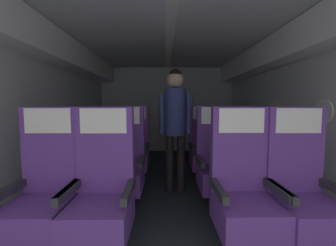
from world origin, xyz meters
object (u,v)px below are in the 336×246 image
Objects in this scene: seat_b_left_aisle at (123,166)px; seat_c_left_aisle at (133,150)px; seat_b_right_aisle at (256,165)px; flight_attendant at (175,117)px; seat_c_right_window at (205,150)px; seat_a_right_aisle at (302,195)px; seat_c_left_window at (103,150)px; seat_a_right_window at (244,194)px; seat_a_left_aisle at (102,196)px; seat_b_right_window at (218,165)px; seat_c_right_aisle at (233,150)px; seat_a_left_window at (45,195)px; seat_b_left_window at (84,165)px.

seat_b_left_aisle is 0.84m from seat_c_left_aisle.
seat_b_right_aisle is 1.16m from flight_attendant.
seat_c_right_window is (1.11, 0.00, 0.00)m from seat_c_left_aisle.
seat_a_right_aisle is 2.64m from seat_c_left_window.
seat_a_right_aisle is at bearing -2.82° from seat_a_right_window.
seat_a_left_aisle and seat_c_left_window have the same top height.
seat_c_left_window is 1.29m from flight_attendant.
seat_a_left_aisle is at bearing -143.06° from seat_b_right_window.
flight_attendant is (0.62, 0.44, 0.54)m from seat_b_left_aisle.
seat_b_left_aisle is at bearing 143.55° from seat_a_right_window.
seat_c_left_window is at bearing 157.25° from seat_b_right_aisle.
seat_a_right_aisle is 1.69m from seat_c_right_aisle.
seat_c_right_aisle is at bearing 90.16° from seat_a_right_aisle.
seat_a_left_window is 1.76m from seat_b_right_window.
seat_c_left_window is at bearing 133.38° from seat_a_right_window.
seat_b_right_aisle is at bearing 27.99° from seat_a_left_aisle.
seat_b_left_aisle is at bearing -89.73° from seat_c_left_aisle.
seat_b_left_aisle is (0.01, 0.83, 0.00)m from seat_a_left_aisle.
seat_b_left_window is at bearing -157.56° from seat_c_right_aisle.
seat_c_left_aisle is at bearing 132.96° from seat_a_right_aisle.
seat_b_right_window is (-0.45, 0.00, 0.00)m from seat_b_right_aisle.
seat_b_right_aisle is 1.00× the size of seat_c_right_aisle.
seat_b_left_window is at bearing 90.40° from seat_a_left_window.
seat_c_left_window is at bearing 90.71° from seat_b_left_window.
flight_attendant is at bearing -156.39° from seat_c_right_aisle.
seat_c_right_aisle is (0.45, 0.84, 0.00)m from seat_b_right_window.
seat_c_right_window is (-0.45, 1.68, 0.00)m from seat_a_right_aisle.
seat_a_left_window is at bearing 177.82° from seat_a_left_aisle.
seat_c_right_window is (1.57, 0.83, 0.00)m from seat_b_left_window.
seat_a_right_window is 1.00× the size of seat_c_left_window.
seat_b_left_window is 0.94m from seat_c_left_aisle.
seat_b_left_window is at bearing 178.10° from seat_b_left_aisle.
seat_a_left_window is 1.71m from seat_c_left_aisle.
seat_c_left_aisle is at bearing -179.84° from seat_c_right_window.
seat_a_right_aisle is at bearing -47.04° from seat_c_left_aisle.
flight_attendant is (-0.93, 1.28, 0.54)m from seat_a_right_aisle.
seat_b_right_aisle and seat_b_right_window have the same top height.
seat_a_left_window is at bearing 179.87° from seat_a_right_window.
seat_b_right_window and seat_c_right_aisle have the same top height.
seat_c_left_aisle is at bearing 89.80° from seat_a_left_aisle.
seat_c_right_window is (0.01, 0.84, 0.00)m from seat_b_right_window.
seat_b_right_window is 0.71× the size of flight_attendant.
seat_a_right_aisle is 2.29m from seat_c_left_aisle.
seat_a_left_aisle is 1.00× the size of seat_b_left_window.
seat_c_right_aisle is at bearing 39.53° from seat_a_left_window.
seat_c_right_window is at bearing 117.87° from seat_b_right_aisle.
seat_a_left_aisle is 1.52m from flight_attendant.
seat_a_right_window is 1.72m from seat_c_right_aisle.
seat_a_left_aisle is 1.00× the size of seat_c_right_aisle.
seat_a_left_aisle and seat_b_left_aisle have the same top height.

